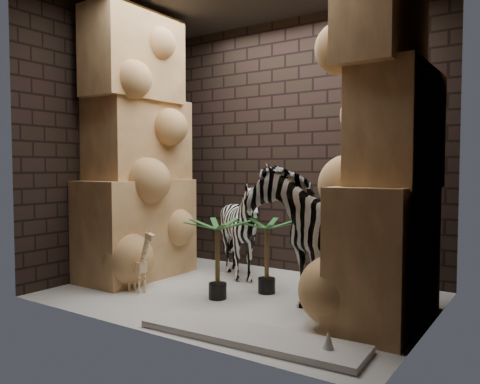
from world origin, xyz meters
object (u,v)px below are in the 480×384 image
Objects in this scene: zebra_left at (241,235)px; surfboard at (250,336)px; giraffe_toy at (137,259)px; palm_back at (218,259)px; zebra_right at (312,219)px; palm_front at (267,256)px.

surfboard is at bearing -60.22° from zebra_left.
palm_back reaches higher than giraffe_toy.
zebra_right is 0.60m from palm_front.
zebra_left is 1.46× the size of palm_front.
surfboard is (0.09, -1.22, -0.73)m from zebra_right.
zebra_left is 1.64× the size of giraffe_toy.
giraffe_toy is at bearing -163.03° from palm_back.
zebra_right reaches higher than palm_front.
zebra_left is at bearing 108.13° from palm_back.
surfboard is (0.82, -0.71, -0.36)m from palm_back.
palm_back is (0.25, -0.78, -0.11)m from zebra_left.
zebra_right is 2.30× the size of giraffe_toy.
palm_front is (1.10, 0.68, 0.04)m from giraffe_toy.
zebra_right reaches higher than palm_back.
palm_front is 0.52m from palm_back.
zebra_left is 0.64× the size of surfboard.
palm_back is 0.45× the size of surfboard.
giraffe_toy is 0.86× the size of palm_back.
surfboard is at bearing -64.93° from palm_front.
palm_back is at bearing -77.82° from zebra_left.
zebra_right reaches higher than surfboard.
palm_back is at bearing -122.92° from palm_front.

